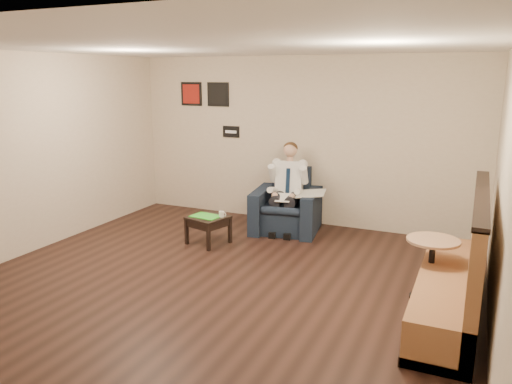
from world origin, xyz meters
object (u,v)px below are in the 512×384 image
at_px(green_folder, 206,216).
at_px(smartphone, 217,215).
at_px(armchair, 286,201).
at_px(coffee_mug, 221,214).
at_px(banquette, 451,254).
at_px(seated_man, 285,192).
at_px(cafe_table, 431,270).
at_px(side_table, 208,230).

height_order(green_folder, smartphone, green_folder).
height_order(armchair, coffee_mug, armchair).
height_order(green_folder, banquette, banquette).
distance_m(seated_man, smartphone, 1.16).
bearing_deg(banquette, coffee_mug, 163.31).
height_order(seated_man, coffee_mug, seated_man).
height_order(green_folder, coffee_mug, coffee_mug).
bearing_deg(smartphone, green_folder, -103.96).
bearing_deg(cafe_table, seated_man, 145.73).
bearing_deg(seated_man, cafe_table, -42.87).
xyz_separation_m(green_folder, banquette, (3.47, -0.90, 0.23)).
distance_m(armchair, coffee_mug, 1.21).
bearing_deg(coffee_mug, armchair, 58.04).
xyz_separation_m(green_folder, smartphone, (0.12, 0.14, -0.00)).
bearing_deg(seated_man, green_folder, -140.84).
distance_m(seated_man, banquette, 3.19).
bearing_deg(side_table, coffee_mug, 18.52).
height_order(side_table, banquette, banquette).
bearing_deg(green_folder, armchair, 51.87).
bearing_deg(side_table, banquette, -14.80).
height_order(armchair, banquette, banquette).
bearing_deg(green_folder, coffee_mug, 18.52).
relative_size(coffee_mug, banquette, 0.03).
height_order(seated_man, green_folder, seated_man).
distance_m(armchair, banquette, 3.29).
bearing_deg(banquette, seated_man, 144.06).
xyz_separation_m(armchair, smartphone, (-0.75, -0.96, -0.07)).
xyz_separation_m(armchair, side_table, (-0.83, -1.09, -0.29)).
height_order(coffee_mug, banquette, banquette).
bearing_deg(seated_man, armchair, 90.00).
distance_m(seated_man, cafe_table, 2.90).
bearing_deg(armchair, green_folder, -136.73).
xyz_separation_m(seated_man, side_table, (-0.85, -0.96, -0.47)).
distance_m(armchair, green_folder, 1.40).
height_order(armchair, smartphone, armchair).
bearing_deg(cafe_table, smartphone, 165.91).
distance_m(armchair, smartphone, 1.22).
distance_m(coffee_mug, smartphone, 0.13).
distance_m(seated_man, coffee_mug, 1.14).
bearing_deg(armchair, side_table, -135.95).
distance_m(smartphone, cafe_table, 3.25).
xyz_separation_m(seated_man, coffee_mug, (-0.66, -0.90, -0.21)).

